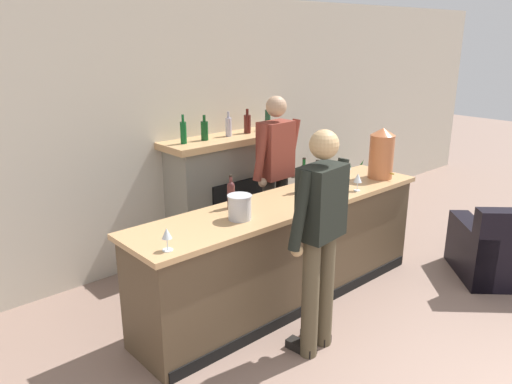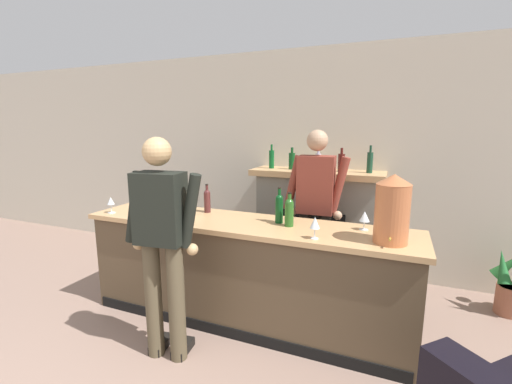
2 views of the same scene
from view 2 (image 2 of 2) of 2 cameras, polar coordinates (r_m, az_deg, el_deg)
name	(u,v)px [view 2 (image 2 of 2)]	position (r m, az deg, el deg)	size (l,w,h in m)	color
wall_back_panel	(284,161)	(4.49, 4.66, 5.20)	(12.00, 0.07, 2.75)	beige
bar_counter	(244,272)	(3.25, -2.01, -13.21)	(3.04, 0.67, 0.97)	brown
fireplace_stone	(315,222)	(4.25, 9.89, -5.03)	(1.55, 0.52, 1.61)	gray
person_customer	(162,241)	(2.70, -15.39, -7.86)	(0.66, 0.34, 1.74)	brown
person_bartender	(315,209)	(3.54, 9.82, -2.75)	(0.66, 0.32, 1.78)	#2A2723
copper_dispenser	(392,209)	(2.66, 21.76, -2.62)	(0.25, 0.29, 0.51)	#B9663C
ice_bucket_steel	(183,207)	(3.29, -12.13, -2.44)	(0.19, 0.19, 0.20)	silver
wine_bottle_burgundy_dark	(207,200)	(3.43, -8.14, -1.30)	(0.06, 0.06, 0.29)	#4F2323
wine_bottle_cabernet_heavy	(289,211)	(2.93, 5.56, -3.17)	(0.08, 0.08, 0.30)	#24591D
wine_bottle_merlot_tall	(279,207)	(3.03, 3.89, -2.54)	(0.07, 0.07, 0.32)	#0C4018
wine_glass_front_left	(365,217)	(2.96, 17.64, -3.99)	(0.08, 0.08, 0.16)	silver
wine_glass_near_bucket	(111,202)	(3.66, -23.04, -1.51)	(0.07, 0.07, 0.16)	silver
wine_glass_back_row	(315,223)	(2.63, 9.80, -5.18)	(0.08, 0.08, 0.17)	silver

